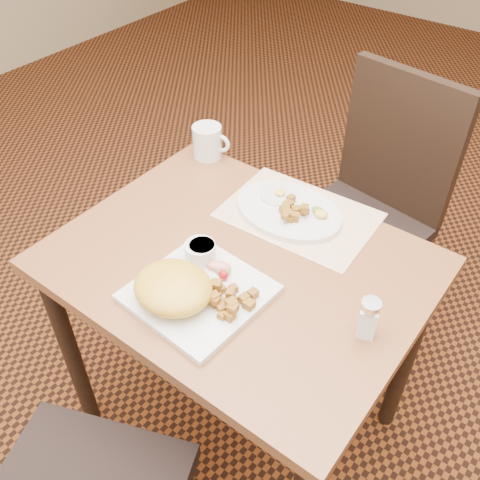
% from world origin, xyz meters
% --- Properties ---
extents(ground, '(8.00, 8.00, 0.00)m').
position_xyz_m(ground, '(0.00, 0.00, 0.00)').
color(ground, black).
rests_on(ground, ground).
extents(table, '(0.90, 0.70, 0.75)m').
position_xyz_m(table, '(0.00, 0.00, 0.64)').
color(table, brown).
rests_on(table, ground).
extents(chair_far, '(0.48, 0.48, 0.97)m').
position_xyz_m(chair_far, '(0.06, 0.69, 0.54)').
color(chair_far, black).
rests_on(chair_far, ground).
extents(placemat, '(0.41, 0.30, 0.00)m').
position_xyz_m(placemat, '(0.03, 0.24, 0.75)').
color(placemat, white).
rests_on(placemat, table).
extents(plate_square, '(0.30, 0.30, 0.02)m').
position_xyz_m(plate_square, '(0.00, -0.15, 0.76)').
color(plate_square, silver).
rests_on(plate_square, table).
extents(plate_oval, '(0.31, 0.23, 0.02)m').
position_xyz_m(plate_oval, '(-0.00, 0.23, 0.76)').
color(plate_oval, silver).
rests_on(plate_oval, placemat).
extents(hollandaise_mound, '(0.19, 0.17, 0.07)m').
position_xyz_m(hollandaise_mound, '(-0.03, -0.20, 0.80)').
color(hollandaise_mound, gold).
rests_on(hollandaise_mound, plate_square).
extents(ramekin, '(0.08, 0.08, 0.04)m').
position_xyz_m(ramekin, '(-0.07, -0.06, 0.79)').
color(ramekin, silver).
rests_on(ramekin, plate_square).
extents(garnish_sq, '(0.08, 0.06, 0.03)m').
position_xyz_m(garnish_sq, '(0.00, -0.07, 0.78)').
color(garnish_sq, '#387223').
rests_on(garnish_sq, plate_square).
extents(fried_egg, '(0.10, 0.10, 0.02)m').
position_xyz_m(fried_egg, '(-0.06, 0.25, 0.77)').
color(fried_egg, white).
rests_on(fried_egg, plate_oval).
extents(garnish_ov, '(0.06, 0.05, 0.02)m').
position_xyz_m(garnish_ov, '(0.08, 0.25, 0.78)').
color(garnish_ov, '#387223').
rests_on(garnish_ov, plate_oval).
extents(salt_shaker, '(0.05, 0.05, 0.10)m').
position_xyz_m(salt_shaker, '(0.36, -0.02, 0.80)').
color(salt_shaker, white).
rests_on(salt_shaker, table).
extents(coffee_mug, '(0.12, 0.09, 0.10)m').
position_xyz_m(coffee_mug, '(-0.36, 0.32, 0.80)').
color(coffee_mug, silver).
rests_on(coffee_mug, table).
extents(home_fries_sq, '(0.12, 0.11, 0.04)m').
position_xyz_m(home_fries_sq, '(0.08, -0.14, 0.78)').
color(home_fries_sq, '#A06519').
rests_on(home_fries_sq, plate_square).
extents(home_fries_ov, '(0.09, 0.11, 0.04)m').
position_xyz_m(home_fries_ov, '(0.01, 0.21, 0.78)').
color(home_fries_ov, '#A06519').
rests_on(home_fries_ov, plate_oval).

